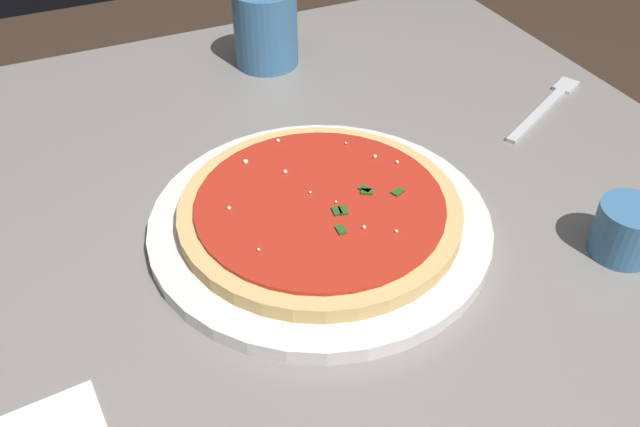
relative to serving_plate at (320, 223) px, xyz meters
name	(u,v)px	position (x,y,z in m)	size (l,w,h in m)	color
restaurant_table	(321,289)	(0.02, 0.04, -0.14)	(0.91, 0.91, 0.74)	black
serving_plate	(320,223)	(0.00, 0.00, 0.00)	(0.34, 0.34, 0.02)	white
pizza	(320,209)	(0.00, 0.00, 0.02)	(0.28, 0.28, 0.02)	#DBB26B
cup_tall_drink	(266,28)	(0.08, 0.36, 0.04)	(0.09, 0.09, 0.10)	teal
cup_small_sauce	(627,230)	(0.25, -0.15, 0.02)	(0.06, 0.06, 0.05)	teal
fork	(547,105)	(0.36, 0.10, -0.01)	(0.17, 0.10, 0.00)	silver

